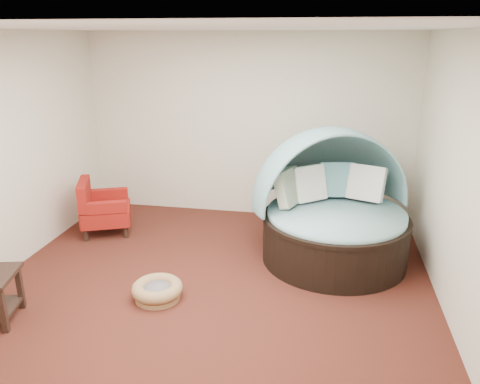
# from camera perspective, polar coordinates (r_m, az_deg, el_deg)

# --- Properties ---
(floor) EXTENTS (5.00, 5.00, 0.00)m
(floor) POSITION_cam_1_polar(r_m,az_deg,el_deg) (5.41, -3.74, -11.81)
(floor) COLOR #4A1C15
(floor) RESTS_ON ground
(wall_back) EXTENTS (5.00, 0.00, 5.00)m
(wall_back) POSITION_cam_1_polar(r_m,az_deg,el_deg) (7.24, 0.94, 7.97)
(wall_back) COLOR beige
(wall_back) RESTS_ON floor
(wall_front) EXTENTS (5.00, 0.00, 5.00)m
(wall_front) POSITION_cam_1_polar(r_m,az_deg,el_deg) (2.69, -17.88, -12.07)
(wall_front) COLOR beige
(wall_front) RESTS_ON floor
(wall_right) EXTENTS (0.00, 5.00, 5.00)m
(wall_right) POSITION_cam_1_polar(r_m,az_deg,el_deg) (4.88, 25.65, 0.85)
(wall_right) COLOR beige
(wall_right) RESTS_ON floor
(ceiling) EXTENTS (5.00, 5.00, 0.00)m
(ceiling) POSITION_cam_1_polar(r_m,az_deg,el_deg) (4.67, -4.50, 19.35)
(ceiling) COLOR white
(ceiling) RESTS_ON wall_back
(canopy_daybed) EXTENTS (2.44, 2.42, 1.67)m
(canopy_daybed) POSITION_cam_1_polar(r_m,az_deg,el_deg) (5.97, 11.27, -0.93)
(canopy_daybed) COLOR black
(canopy_daybed) RESTS_ON floor
(pet_basket) EXTENTS (0.71, 0.71, 0.19)m
(pet_basket) POSITION_cam_1_polar(r_m,az_deg,el_deg) (5.27, -10.03, -11.70)
(pet_basket) COLOR olive
(pet_basket) RESTS_ON floor
(red_armchair) EXTENTS (0.89, 0.89, 0.80)m
(red_armchair) POSITION_cam_1_polar(r_m,az_deg,el_deg) (7.02, -16.50, -1.92)
(red_armchair) COLOR black
(red_armchair) RESTS_ON floor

